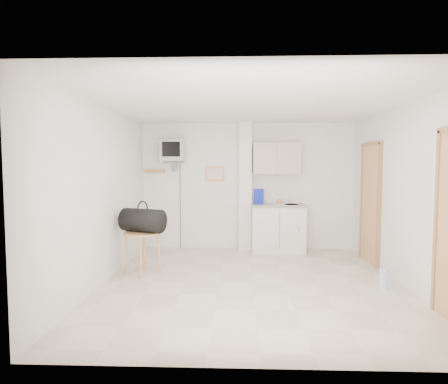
{
  "coord_description": "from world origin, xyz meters",
  "views": [
    {
      "loc": [
        -0.21,
        -5.21,
        1.66
      ],
      "look_at": [
        -0.41,
        0.6,
        1.25
      ],
      "focal_mm": 30.0,
      "sensor_mm": 36.0,
      "label": 1
    }
  ],
  "objects_px": {
    "crt_television": "(173,151)",
    "water_bottle": "(384,279)",
    "duffel_bag": "(143,220)",
    "round_table": "(142,238)"
  },
  "relations": [
    {
      "from": "duffel_bag",
      "to": "water_bottle",
      "type": "distance_m",
      "value": 3.52
    },
    {
      "from": "duffel_bag",
      "to": "water_bottle",
      "type": "relative_size",
      "value": 2.3
    },
    {
      "from": "duffel_bag",
      "to": "crt_television",
      "type": "bearing_deg",
      "value": 104.06
    },
    {
      "from": "round_table",
      "to": "water_bottle",
      "type": "relative_size",
      "value": 2.04
    },
    {
      "from": "round_table",
      "to": "duffel_bag",
      "type": "distance_m",
      "value": 0.28
    },
    {
      "from": "crt_television",
      "to": "water_bottle",
      "type": "bearing_deg",
      "value": -34.99
    },
    {
      "from": "duffel_bag",
      "to": "water_bottle",
      "type": "xyz_separation_m",
      "value": [
        3.4,
        -0.61,
        -0.69
      ]
    },
    {
      "from": "crt_television",
      "to": "round_table",
      "type": "relative_size",
      "value": 3.31
    },
    {
      "from": "crt_television",
      "to": "water_bottle",
      "type": "xyz_separation_m",
      "value": [
        3.21,
        -2.24,
        -1.79
      ]
    },
    {
      "from": "crt_television",
      "to": "water_bottle",
      "type": "height_order",
      "value": "crt_television"
    }
  ]
}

